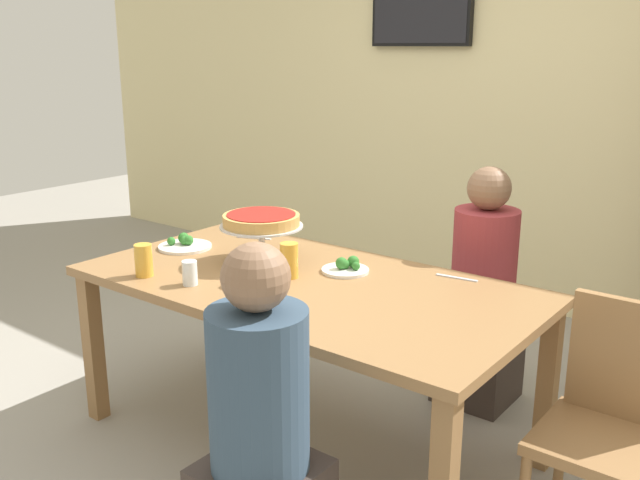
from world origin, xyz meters
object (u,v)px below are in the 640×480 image
Objects in this scene: chair_head_east at (609,419)px; salad_plate_near_diner at (346,267)px; beer_glass_amber_short at (144,260)px; deep_dish_pizza_stand at (261,223)px; diner_far_right at (482,304)px; cutlery_knife_near at (254,238)px; diner_near_right at (260,453)px; dining_table at (305,298)px; salad_plate_far_diner at (184,244)px; cutlery_fork_near at (457,278)px; water_glass_clear_far at (190,273)px; water_glass_clear_near at (252,271)px; beer_glass_amber_tall at (289,260)px; television at (421,11)px.

chair_head_east is 1.18m from salad_plate_near_diner.
salad_plate_near_diner is at bearing 41.51° from beer_glass_amber_short.
deep_dish_pizza_stand is at bearing -162.69° from salad_plate_near_diner.
diner_far_right is 1.16m from cutlery_knife_near.
diner_near_right reaches higher than salad_plate_near_diner.
salad_plate_near_diner is at bearing -30.09° from diner_far_right.
dining_table is 0.69m from beer_glass_amber_short.
diner_far_right reaches higher than cutlery_knife_near.
cutlery_knife_near is at bearing 65.40° from salad_plate_far_diner.
diner_far_right is at bearing -42.12° from chair_head_east.
cutlery_knife_near reaches higher than dining_table.
cutlery_knife_near is (-1.09, -0.06, 0.00)m from cutlery_fork_near.
salad_plate_near_diner is (0.38, 0.12, -0.16)m from deep_dish_pizza_stand.
beer_glass_amber_short is at bearing -40.15° from diner_far_right.
diner_far_right and diner_near_right have the same top height.
diner_near_right reaches higher than chair_head_east.
cutlery_fork_near is (0.48, 0.40, 0.08)m from dining_table.
salad_plate_far_diner is (-0.45, -0.06, -0.17)m from deep_dish_pizza_stand.
water_glass_clear_far is 0.56× the size of cutlery_knife_near.
diner_far_right is 1.57m from beer_glass_amber_short.
water_glass_clear_near is 0.85m from cutlery_fork_near.
chair_head_east is 6.32× the size of beer_glass_amber_short.
water_glass_clear_far is at bearing -129.04° from beer_glass_amber_tall.
salad_plate_far_diner reaches higher than cutlery_knife_near.
television is 6.39× the size of water_glass_clear_near.
television is 1.99× the size of deep_dish_pizza_stand.
dining_table is 2.18× the size of chair_head_east.
diner_far_right is 5.66× the size of salad_plate_near_diner.
beer_glass_amber_short reaches higher than cutlery_knife_near.
cutlery_fork_near reaches higher than dining_table.
diner_near_right is at bearing -48.30° from deep_dish_pizza_stand.
diner_near_right is 10.03× the size of water_glass_clear_near.
deep_dish_pizza_stand is 2.05× the size of cutlery_knife_near.
cutlery_fork_near and cutlery_knife_near have the same top height.
water_glass_clear_near is at bearing -75.85° from television.
deep_dish_pizza_stand reaches higher than cutlery_fork_near.
dining_table is 5.15× the size of deep_dish_pizza_stand.
diner_near_right is 4.55× the size of salad_plate_far_diner.
beer_glass_amber_tall is at bearing -73.30° from television.
salad_plate_near_diner is 1.13× the size of cutlery_fork_near.
salad_plate_far_diner is at bearing 162.98° from water_glass_clear_near.
cutlery_knife_near is (-0.68, 0.15, -0.02)m from salad_plate_near_diner.
beer_glass_amber_short is (0.19, -0.39, 0.05)m from salad_plate_far_diner.
deep_dish_pizza_stand reaches higher than beer_glass_amber_short.
diner_far_right reaches higher than beer_glass_amber_tall.
dining_table is 0.17m from beer_glass_amber_tall.
dining_table is at bearing -109.88° from salad_plate_near_diner.
salad_plate_near_diner is at bearing 60.43° from water_glass_clear_near.
diner_far_right is 0.76m from salad_plate_near_diner.
salad_plate_near_diner is 0.85m from salad_plate_far_diner.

